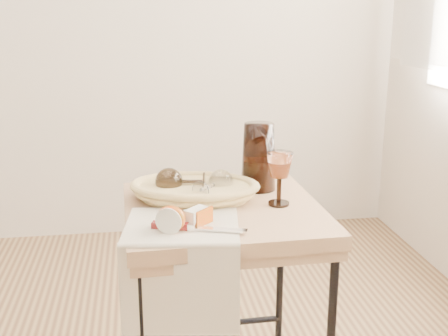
{
  "coord_description": "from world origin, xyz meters",
  "views": [
    {
      "loc": [
        0.35,
        -1.4,
        1.27
      ],
      "look_at": [
        0.58,
        0.14,
        0.83
      ],
      "focal_mm": 46.3,
      "sensor_mm": 36.0,
      "label": 1
    }
  ],
  "objects": [
    {
      "name": "table_knife",
      "position": [
        0.48,
        -0.03,
        0.73
      ],
      "size": [
        0.24,
        0.1,
        0.02
      ],
      "primitive_type": null,
      "rotation": [
        0.0,
        0.0,
        -0.31
      ],
      "color": "silver",
      "rests_on": "tea_towel"
    },
    {
      "name": "goblet_lying_a",
      "position": [
        0.48,
        0.24,
        0.77
      ],
      "size": [
        0.15,
        0.1,
        0.08
      ],
      "primitive_type": null,
      "rotation": [
        0.0,
        0.0,
        2.97
      ],
      "color": "#3A2B1D",
      "rests_on": "bread_basket"
    },
    {
      "name": "bread_basket",
      "position": [
        0.51,
        0.23,
        0.74
      ],
      "size": [
        0.38,
        0.3,
        0.05
      ],
      "primitive_type": null,
      "rotation": [
        0.0,
        0.0,
        -0.22
      ],
      "color": "tan",
      "rests_on": "side_table"
    },
    {
      "name": "tea_towel",
      "position": [
        0.45,
        0.01,
        0.72
      ],
      "size": [
        0.33,
        0.3,
        0.01
      ],
      "primitive_type": "cube",
      "rotation": [
        0.0,
        0.0,
        -0.13
      ],
      "color": "silver",
      "rests_on": "side_table"
    },
    {
      "name": "goblet_lying_b",
      "position": [
        0.56,
        0.21,
        0.76
      ],
      "size": [
        0.14,
        0.14,
        0.07
      ],
      "primitive_type": null,
      "rotation": [
        0.0,
        0.0,
        0.85
      ],
      "color": "white",
      "rests_on": "bread_basket"
    },
    {
      "name": "wine_goblet",
      "position": [
        0.74,
        0.14,
        0.79
      ],
      "size": [
        0.09,
        0.09,
        0.16
      ],
      "primitive_type": null,
      "rotation": [
        0.0,
        0.0,
        -0.2
      ],
      "color": "white",
      "rests_on": "side_table"
    },
    {
      "name": "side_table",
      "position": [
        0.58,
        0.16,
        0.36
      ],
      "size": [
        0.58,
        0.58,
        0.71
      ],
      "primitive_type": null,
      "rotation": [
        0.0,
        0.0,
        0.03
      ],
      "color": "brown",
      "rests_on": "floor"
    },
    {
      "name": "pitcher",
      "position": [
        0.71,
        0.3,
        0.82
      ],
      "size": [
        0.22,
        0.27,
        0.25
      ],
      "primitive_type": null,
      "rotation": [
        0.0,
        0.0,
        0.38
      ],
      "color": "black",
      "rests_on": "side_table"
    },
    {
      "name": "apple_wedge",
      "position": [
        0.49,
        0.01,
        0.74
      ],
      "size": [
        0.07,
        0.07,
        0.04
      ],
      "primitive_type": "cube",
      "rotation": [
        0.0,
        0.0,
        0.77
      ],
      "color": "silver",
      "rests_on": "tea_towel"
    },
    {
      "name": "apple_half",
      "position": [
        0.42,
        -0.03,
        0.75
      ],
      "size": [
        0.08,
        0.07,
        0.07
      ],
      "primitive_type": "ellipsoid",
      "rotation": [
        0.0,
        0.0,
        -0.41
      ],
      "color": "#D10800",
      "rests_on": "tea_towel"
    }
  ]
}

